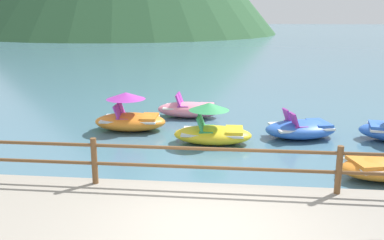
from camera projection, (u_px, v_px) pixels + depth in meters
ground_plane at (234, 49)px, 45.62m from camera, size 200.00×200.00×0.00m
dock_railing at (213, 160)px, 8.30m from camera, size 23.92×0.12×0.95m
pedal_boat_1 at (130, 117)px, 14.01m from camera, size 2.37×1.43×1.26m
pedal_boat_2 at (301, 129)px, 13.20m from camera, size 2.51×1.94×0.86m
pedal_boat_5 at (212, 130)px, 12.60m from camera, size 2.30×1.27×1.22m
pedal_boat_6 at (189, 109)px, 15.78m from camera, size 2.36×1.17×0.88m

